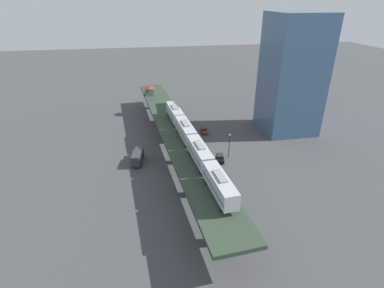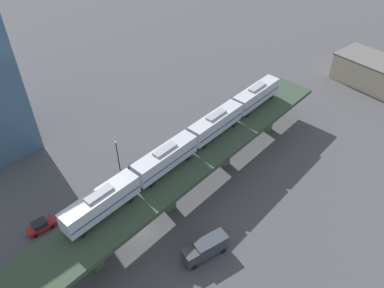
{
  "view_description": "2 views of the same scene",
  "coord_description": "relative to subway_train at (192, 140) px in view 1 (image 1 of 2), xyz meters",
  "views": [
    {
      "loc": [
        8.86,
        75.31,
        39.7
      ],
      "look_at": [
        -2.51,
        13.8,
        8.87
      ],
      "focal_mm": 28.0,
      "sensor_mm": 36.0,
      "label": 1
    },
    {
      "loc": [
        33.06,
        -19.8,
        49.23
      ],
      "look_at": [
        -2.51,
        13.8,
        8.87
      ],
      "focal_mm": 35.0,
      "sensor_mm": 36.0,
      "label": 2
    }
  ],
  "objects": [
    {
      "name": "ground_plane",
      "position": [
        2.51,
        -13.8,
        -9.91
      ],
      "size": [
        400.0,
        400.0,
        0.0
      ],
      "primitive_type": "plane",
      "color": "#424244"
    },
    {
      "name": "signal_hut",
      "position": [
        7.48,
        -45.87,
        -0.74
      ],
      "size": [
        3.47,
        3.47,
        3.4
      ],
      "color": "#33604C",
      "rests_on": "elevated_viaduct"
    },
    {
      "name": "delivery_truck",
      "position": [
        12.92,
        -9.36,
        -8.15
      ],
      "size": [
        3.56,
        7.49,
        3.2
      ],
      "color": "#333338",
      "rests_on": "ground"
    },
    {
      "name": "office_tower",
      "position": [
        -35.67,
        -23.39,
        8.09
      ],
      "size": [
        16.0,
        16.0,
        36.0
      ],
      "color": "#3D5B7A",
      "rests_on": "ground"
    },
    {
      "name": "street_car_red",
      "position": [
        -8.67,
        -25.21,
        -8.97
      ],
      "size": [
        2.19,
        4.51,
        1.89
      ],
      "color": "#AD1E1E",
      "rests_on": "ground"
    },
    {
      "name": "subway_train",
      "position": [
        0.0,
        0.0,
        0.0
      ],
      "size": [
        6.79,
        49.86,
        4.45
      ],
      "color": "#ADB2BA",
      "rests_on": "elevated_viaduct"
    },
    {
      "name": "street_lamp",
      "position": [
        -11.68,
        -7.89,
        -5.8
      ],
      "size": [
        0.44,
        0.44,
        6.94
      ],
      "color": "black",
      "rests_on": "ground"
    },
    {
      "name": "elevated_viaduct",
      "position": [
        2.52,
        -13.97,
        -3.57
      ],
      "size": [
        15.71,
        92.38,
        7.37
      ],
      "color": "#2C3D2C",
      "rests_on": "ground"
    },
    {
      "name": "street_car_black",
      "position": [
        -8.78,
        -6.14,
        -8.97
      ],
      "size": [
        2.46,
        4.62,
        1.89
      ],
      "color": "black",
      "rests_on": "ground"
    }
  ]
}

